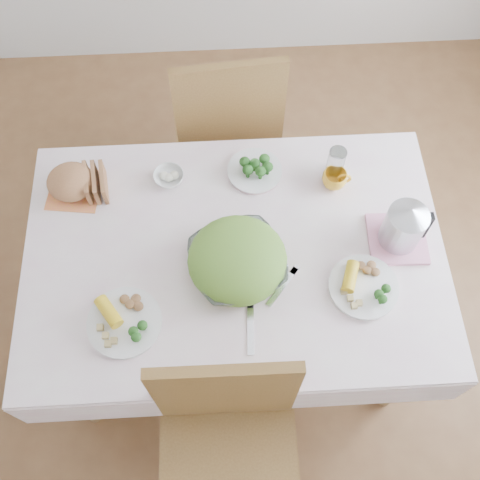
{
  "coord_description": "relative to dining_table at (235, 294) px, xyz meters",
  "views": [
    {
      "loc": [
        -0.03,
        -0.89,
        2.55
      ],
      "look_at": [
        0.02,
        0.02,
        0.82
      ],
      "focal_mm": 42.0,
      "sensor_mm": 36.0,
      "label": 1
    }
  ],
  "objects": [
    {
      "name": "floor",
      "position": [
        0.0,
        0.0,
        -0.38
      ],
      "size": [
        3.6,
        3.6,
        0.0
      ],
      "primitive_type": "plane",
      "color": "brown",
      "rests_on": "ground"
    },
    {
      "name": "dining_table",
      "position": [
        0.0,
        0.0,
        0.0
      ],
      "size": [
        1.4,
        0.9,
        0.75
      ],
      "primitive_type": "cube",
      "color": "brown",
      "rests_on": "floor"
    },
    {
      "name": "tablecloth",
      "position": [
        0.0,
        0.0,
        0.38
      ],
      "size": [
        1.5,
        1.0,
        0.01
      ],
      "primitive_type": "cube",
      "color": "white",
      "rests_on": "dining_table"
    },
    {
      "name": "chair_near",
      "position": [
        -0.06,
        -0.7,
        0.09
      ],
      "size": [
        0.48,
        0.48,
        1.04
      ],
      "primitive_type": "cube",
      "rotation": [
        0.0,
        0.0,
        -0.01
      ],
      "color": "brown",
      "rests_on": "floor"
    },
    {
      "name": "chair_far",
      "position": [
        -0.01,
        0.84,
        0.09
      ],
      "size": [
        0.51,
        0.51,
        1.04
      ],
      "primitive_type": "cube",
      "rotation": [
        0.0,
        0.0,
        3.23
      ],
      "color": "brown",
      "rests_on": "floor"
    },
    {
      "name": "salad_bowl",
      "position": [
        0.01,
        -0.06,
        0.43
      ],
      "size": [
        0.4,
        0.4,
        0.08
      ],
      "primitive_type": "imported",
      "rotation": [
        0.0,
        0.0,
        0.3
      ],
      "color": "white",
      "rests_on": "tablecloth"
    },
    {
      "name": "dinner_plate_left",
      "position": [
        -0.38,
        -0.24,
        0.4
      ],
      "size": [
        0.3,
        0.3,
        0.02
      ],
      "primitive_type": "cylinder",
      "rotation": [
        0.0,
        0.0,
        0.25
      ],
      "color": "white",
      "rests_on": "tablecloth"
    },
    {
      "name": "dinner_plate_right",
      "position": [
        0.43,
        -0.16,
        0.4
      ],
      "size": [
        0.34,
        0.34,
        0.02
      ],
      "primitive_type": "cylinder",
      "rotation": [
        0.0,
        0.0,
        -0.68
      ],
      "color": "white",
      "rests_on": "tablecloth"
    },
    {
      "name": "broccoli_plate",
      "position": [
        0.09,
        0.34,
        0.4
      ],
      "size": [
        0.23,
        0.23,
        0.02
      ],
      "primitive_type": "cylinder",
      "rotation": [
        0.0,
        0.0,
        -0.1
      ],
      "color": "beige",
      "rests_on": "tablecloth"
    },
    {
      "name": "napkin",
      "position": [
        -0.59,
        0.3,
        0.39
      ],
      "size": [
        0.22,
        0.22,
        0.0
      ],
      "primitive_type": "cube",
      "rotation": [
        0.0,
        0.0,
        -0.13
      ],
      "color": "#FB8D4D",
      "rests_on": "tablecloth"
    },
    {
      "name": "bread_loaf",
      "position": [
        -0.59,
        0.3,
        0.45
      ],
      "size": [
        0.23,
        0.23,
        0.11
      ],
      "primitive_type": "ellipsoid",
      "rotation": [
        0.0,
        0.0,
        0.43
      ],
      "color": "#95613A",
      "rests_on": "napkin"
    },
    {
      "name": "fruit_bowl",
      "position": [
        -0.23,
        0.32,
        0.4
      ],
      "size": [
        0.12,
        0.12,
        0.04
      ],
      "primitive_type": "imported",
      "rotation": [
        0.0,
        0.0,
        -0.04
      ],
      "color": "white",
      "rests_on": "tablecloth"
    },
    {
      "name": "yellow_mug",
      "position": [
        0.39,
        0.27,
        0.42
      ],
      "size": [
        0.1,
        0.1,
        0.07
      ],
      "primitive_type": "imported",
      "rotation": [
        0.0,
        0.0,
        -0.09
      ],
      "color": "gold",
      "rests_on": "tablecloth"
    },
    {
      "name": "glass_tumbler",
      "position": [
        0.4,
        0.33,
        0.45
      ],
      "size": [
        0.07,
        0.07,
        0.13
      ],
      "primitive_type": "cylinder",
      "rotation": [
        0.0,
        0.0,
        0.06
      ],
      "color": "white",
      "rests_on": "tablecloth"
    },
    {
      "name": "pink_tray",
      "position": [
        0.58,
        0.02,
        0.4
      ],
      "size": [
        0.21,
        0.21,
        0.02
      ],
      "primitive_type": "cube",
      "rotation": [
        0.0,
        0.0,
        -0.04
      ],
      "color": "pink",
      "rests_on": "tablecloth"
    },
    {
      "name": "electric_kettle",
      "position": [
        0.58,
        0.02,
        0.51
      ],
      "size": [
        0.15,
        0.15,
        0.2
      ],
      "primitive_type": "cylinder",
      "rotation": [
        0.0,
        0.0,
        -0.04
      ],
      "color": "#B2B5BA",
      "rests_on": "pink_tray"
    },
    {
      "name": "fork_left",
      "position": [
        0.04,
        -0.28,
        0.39
      ],
      "size": [
        0.03,
        0.19,
        0.0
      ],
      "primitive_type": "cube",
      "rotation": [
        0.0,
        0.0,
        -0.06
      ],
      "color": "silver",
      "rests_on": "tablecloth"
    },
    {
      "name": "fork_right",
      "position": [
        0.16,
        -0.14,
        0.39
      ],
      "size": [
        0.13,
        0.15,
        0.0
      ],
      "primitive_type": "cube",
      "rotation": [
        0.0,
        0.0,
        -0.68
      ],
      "color": "silver",
      "rests_on": "tablecloth"
    }
  ]
}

